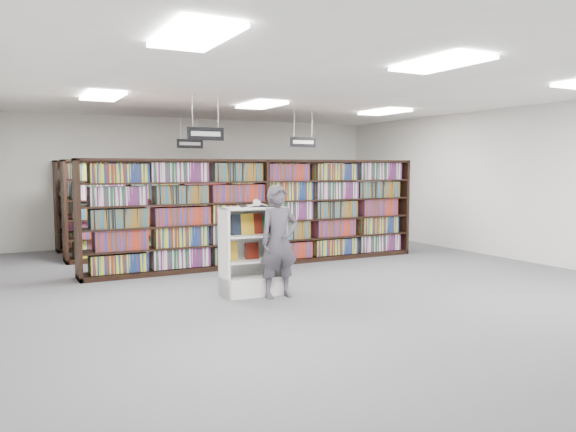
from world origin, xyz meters
name	(u,v)px	position (x,y,z in m)	size (l,w,h in m)	color
floor	(312,282)	(0.00, 0.00, 0.00)	(12.00, 12.00, 0.00)	#515156
ceiling	(312,91)	(0.00, 0.00, 3.20)	(10.00, 12.00, 0.10)	white
wall_back	(197,180)	(0.00, 6.00, 1.60)	(10.00, 0.10, 3.20)	silver
wall_right	(520,184)	(5.00, 0.00, 1.60)	(0.10, 12.00, 3.20)	silver
bookshelf_row_near	(262,212)	(0.00, 2.00, 1.05)	(7.00, 0.60, 2.10)	black
bookshelf_row_mid	(225,206)	(0.00, 4.00, 1.05)	(7.00, 0.60, 2.10)	black
bookshelf_row_far	(201,202)	(0.00, 5.70, 1.05)	(7.00, 0.60, 2.10)	black
aisle_sign_left	(206,133)	(-1.50, 1.00, 2.53)	(0.65, 0.02, 0.80)	#B2B2B7
aisle_sign_right	(303,141)	(1.50, 3.00, 2.53)	(0.65, 0.02, 0.80)	#B2B2B7
aisle_sign_center	(190,143)	(-0.50, 5.00, 2.53)	(0.65, 0.02, 0.80)	#B2B2B7
troffer_front_left	(194,36)	(-3.00, -3.00, 3.16)	(0.60, 1.20, 0.04)	white
troffer_front_center	(440,64)	(0.00, -3.00, 3.16)	(0.60, 1.20, 0.04)	white
troffer_back_left	(102,96)	(-3.00, 2.00, 3.16)	(0.60, 1.20, 0.04)	white
troffer_back_center	(261,105)	(0.00, 2.00, 3.16)	(0.60, 1.20, 0.04)	white
troffer_back_right	(385,112)	(3.00, 2.00, 3.16)	(0.60, 1.20, 0.04)	white
endcap_display	(252,264)	(-1.24, -0.33, 0.47)	(0.99, 0.54, 1.35)	white
open_book	(258,204)	(-1.13, -0.30, 1.38)	(0.63, 0.49, 0.13)	black
shopper	(279,242)	(-0.97, -0.70, 0.84)	(0.61, 0.40, 1.68)	#4E4853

